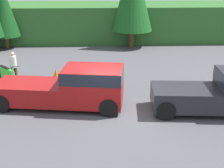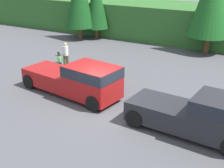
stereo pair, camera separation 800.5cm
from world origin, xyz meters
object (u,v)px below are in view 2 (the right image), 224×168
at_px(pickup_truck_second, 201,114).
at_px(dirt_bike, 60,61).
at_px(pickup_truck_red, 78,79).
at_px(traffic_cone, 99,66).
at_px(rider_person, 66,54).

xyz_separation_m(pickup_truck_second, dirt_bike, (-10.67, 4.12, -0.52)).
bearing_deg(pickup_truck_red, traffic_cone, 114.93).
relative_size(pickup_truck_second, dirt_bike, 2.98).
bearing_deg(rider_person, traffic_cone, 59.81).
bearing_deg(traffic_cone, dirt_bike, -158.90).
bearing_deg(rider_person, pickup_truck_second, 19.75).
relative_size(pickup_truck_red, dirt_bike, 3.38).
relative_size(rider_person, traffic_cone, 3.17).
bearing_deg(pickup_truck_red, rider_person, 142.67).
xyz_separation_m(pickup_truck_second, traffic_cone, (-8.10, 5.11, -0.75)).
height_order(pickup_truck_red, rider_person, pickup_truck_red).
bearing_deg(pickup_truck_second, pickup_truck_red, 177.24).
distance_m(pickup_truck_second, traffic_cone, 9.61).
height_order(pickup_truck_second, traffic_cone, pickup_truck_second).
distance_m(pickup_truck_red, pickup_truck_second, 6.85).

